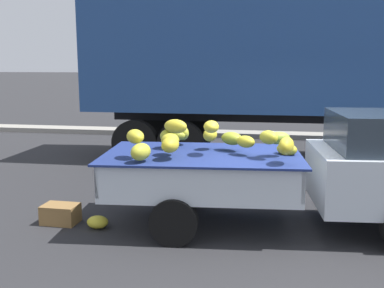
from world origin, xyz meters
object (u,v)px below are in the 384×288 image
(pickup_truck, at_px, (339,169))
(fallen_banana_bunch_near_tailgate, at_px, (98,222))
(produce_crate, at_px, (61,214))
(semi_trailer, at_px, (336,56))

(pickup_truck, relative_size, fallen_banana_bunch_near_tailgate, 15.91)
(pickup_truck, xyz_separation_m, produce_crate, (-4.05, -0.47, -0.75))
(pickup_truck, height_order, fallen_banana_bunch_near_tailgate, pickup_truck)
(pickup_truck, relative_size, produce_crate, 9.87)
(pickup_truck, distance_m, semi_trailer, 5.08)
(produce_crate, bearing_deg, fallen_banana_bunch_near_tailgate, -8.81)
(pickup_truck, xyz_separation_m, semi_trailer, (0.51, 4.77, 1.65))
(pickup_truck, height_order, produce_crate, pickup_truck)
(semi_trailer, bearing_deg, pickup_truck, -96.87)
(pickup_truck, distance_m, fallen_banana_bunch_near_tailgate, 3.56)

